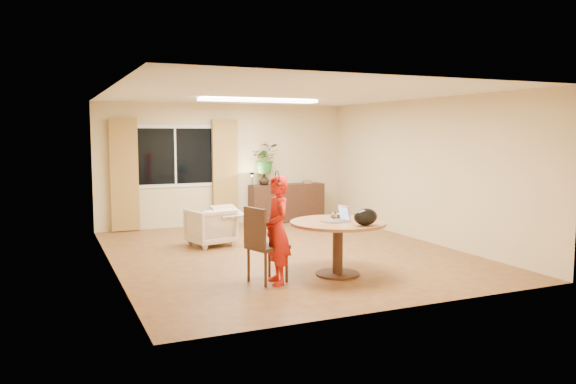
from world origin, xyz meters
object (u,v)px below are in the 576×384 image
object	(u,v)px
dining_table	(338,233)
armchair	(211,227)
child	(277,230)
dining_chair	(267,244)
sideboard	(287,203)

from	to	relation	value
dining_table	armchair	xyz separation A→B (m)	(-1.05, 2.74, -0.26)
child	dining_chair	bearing A→B (deg)	-136.16
child	sideboard	distance (m)	5.20
armchair	sideboard	distance (m)	2.98
dining_table	child	distance (m)	0.95
child	dining_table	bearing A→B (deg)	98.61
dining_chair	armchair	xyz separation A→B (m)	(-0.02, 2.69, -0.17)
armchair	sideboard	xyz separation A→B (m)	(2.29, 1.90, 0.09)
dining_chair	child	size ratio (longest dim) A/B	0.71
dining_chair	sideboard	xyz separation A→B (m)	(2.27, 4.59, -0.09)
dining_chair	sideboard	distance (m)	5.13
child	armchair	world-z (taller)	child
armchair	sideboard	bearing A→B (deg)	-153.43
sideboard	dining_chair	bearing A→B (deg)	-116.34
dining_chair	sideboard	bearing A→B (deg)	45.88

